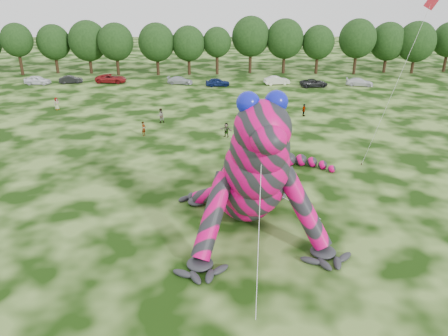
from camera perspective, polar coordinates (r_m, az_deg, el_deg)
ground at (r=30.77m, az=-3.07°, el=-8.44°), size 240.00×240.00×0.00m
inflatable_gecko at (r=31.31m, az=2.51°, el=2.80°), size 20.58×23.35×10.46m
flying_kite at (r=38.15m, az=24.81°, el=17.49°), size 3.01×4.44×15.61m
tree_3 at (r=91.85m, az=-25.27°, el=13.85°), size 5.81×5.23×9.44m
tree_4 at (r=91.13m, az=-21.26°, el=14.28°), size 6.22×5.60×9.06m
tree_5 at (r=88.81m, az=-17.28°, el=14.84°), size 7.16×6.44×9.80m
tree_6 at (r=85.77m, az=-13.89°, el=14.83°), size 6.52×5.86×9.49m
tree_7 at (r=84.56m, az=-8.76°, el=15.10°), size 6.68×6.01×9.48m
tree_8 at (r=84.19m, az=-4.64°, el=15.06°), size 6.14×5.53×8.94m
tree_9 at (r=84.38m, az=-0.91°, el=15.06°), size 5.27×4.74×8.68m
tree_10 at (r=85.70m, az=3.49°, el=15.76°), size 7.09×6.38×10.50m
tree_11 at (r=86.04m, az=7.91°, el=15.48°), size 7.01×6.31×10.07m
tree_12 at (r=86.80m, az=12.14°, el=14.89°), size 5.99×5.39×8.97m
tree_13 at (r=87.95m, az=16.95°, el=14.91°), size 6.83×6.15×10.13m
tree_14 at (r=91.54m, az=20.53°, el=14.52°), size 6.82×6.14×9.40m
tree_15 at (r=92.54m, az=23.73°, el=14.21°), size 7.17×6.45×9.63m
tree_16 at (r=96.98m, az=27.22°, el=13.88°), size 6.26×5.63×9.37m
car_0 at (r=82.38m, az=-23.19°, el=10.51°), size 4.53×2.18×1.49m
car_1 at (r=81.32m, az=-19.37°, el=10.84°), size 4.06×2.11×1.27m
car_2 at (r=79.82m, az=-14.54°, el=11.26°), size 5.45×2.82×1.47m
car_3 at (r=76.68m, az=-5.77°, el=11.32°), size 4.53×2.33×1.26m
car_4 at (r=74.63m, az=-0.85°, el=11.16°), size 4.21×2.16×1.37m
car_5 at (r=76.41m, az=6.92°, el=11.30°), size 4.54×2.36×1.42m
car_6 at (r=75.65m, az=11.65°, el=10.82°), size 4.90×2.82×1.29m
car_7 at (r=78.28m, az=17.29°, el=10.68°), size 4.76×2.69×1.30m
spectator_0 at (r=50.40m, az=-10.44°, el=5.07°), size 0.57×0.70×1.65m
spectator_3 at (r=58.14m, az=10.39°, el=7.45°), size 0.87×0.98×1.59m
spectator_5 at (r=49.18m, az=0.30°, el=4.99°), size 1.56×1.13×1.63m
spectator_4 at (r=64.43m, az=-21.01°, el=7.86°), size 0.92×0.97×1.68m
spectator_1 at (r=54.90m, az=-8.28°, el=6.79°), size 1.11×1.03×1.82m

